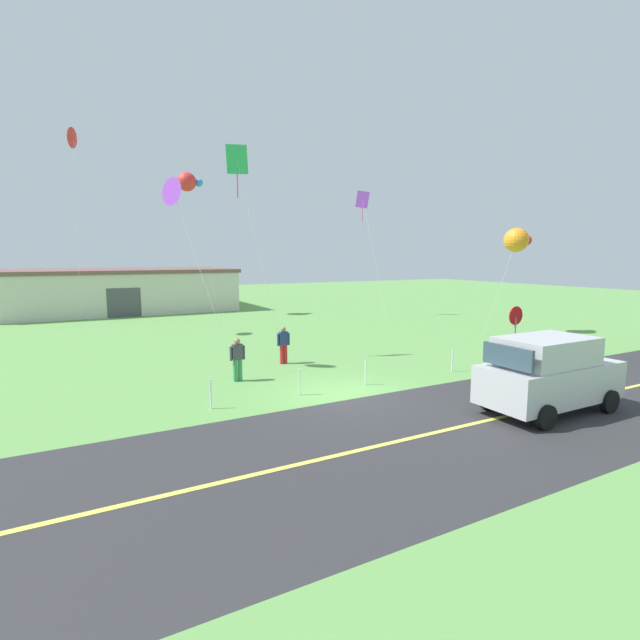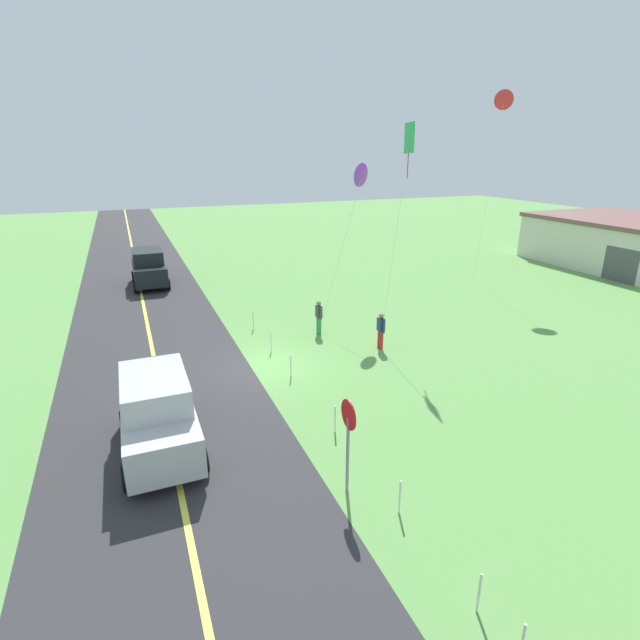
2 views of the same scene
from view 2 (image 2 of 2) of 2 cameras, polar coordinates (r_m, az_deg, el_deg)
ground_plane at (r=19.45m, az=-6.61°, el=-5.58°), size 120.00×120.00×0.10m
asphalt_road at (r=18.90m, az=-18.44°, el=-7.11°), size 120.00×7.00×0.00m
road_centre_stripe at (r=18.90m, az=-18.45°, el=-7.10°), size 120.00×0.16×0.00m
car_suv_foreground at (r=14.50m, az=-18.58°, el=-10.39°), size 4.40×2.12×2.24m
car_parked_west_far at (r=32.50m, az=-19.53°, el=5.87°), size 4.40×2.12×2.24m
stop_sign at (r=11.90m, az=3.36°, el=-12.64°), size 0.76×0.08×2.56m
person_adult_near at (r=20.85m, az=7.17°, el=-1.13°), size 0.58×0.22×1.60m
person_adult_companion at (r=22.36m, az=-0.15°, el=0.45°), size 0.58×0.22×1.60m
kite_red_low at (r=21.51m, az=10.44°, el=19.94°), size 1.79×1.78×9.22m
kite_blue_mid at (r=23.68m, az=4.97°, el=16.58°), size 1.88×3.35×7.57m
kite_yellow_high at (r=32.15m, az=20.88°, el=23.02°), size 0.71×1.13×11.41m
fence_post_0 at (r=23.29m, az=-7.88°, el=-0.03°), size 0.05×0.05×0.90m
fence_post_1 at (r=20.61m, az=-5.80°, el=-2.56°), size 0.05×0.05×0.90m
fence_post_2 at (r=18.31m, az=-3.46°, el=-5.40°), size 0.05×0.05×0.90m
fence_post_3 at (r=14.89m, az=1.78°, el=-11.60°), size 0.05×0.05×0.90m
fence_post_4 at (r=12.17m, az=9.39°, el=-19.92°), size 0.05×0.05×0.90m
fence_post_5 at (r=10.57m, az=18.24°, el=-28.25°), size 0.05×0.05×0.90m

